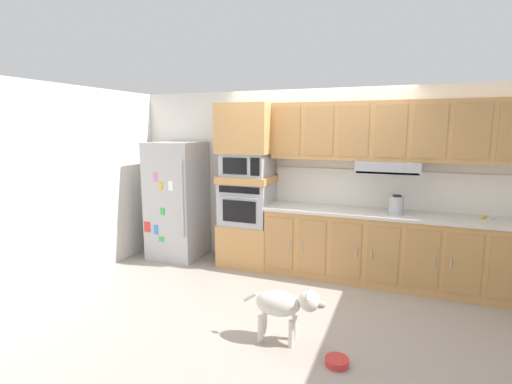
% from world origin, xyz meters
% --- Properties ---
extents(ground_plane, '(9.60, 9.60, 0.00)m').
position_xyz_m(ground_plane, '(0.00, 0.00, 0.00)').
color(ground_plane, '#9E9389').
extents(back_kitchen_wall, '(6.20, 0.12, 2.50)m').
position_xyz_m(back_kitchen_wall, '(0.00, 1.11, 1.25)').
color(back_kitchen_wall, silver).
rests_on(back_kitchen_wall, ground).
extents(side_panel_left, '(0.12, 7.10, 2.50)m').
position_xyz_m(side_panel_left, '(-2.80, 0.00, 1.25)').
color(side_panel_left, silver).
rests_on(side_panel_left, ground).
extents(refrigerator, '(0.76, 0.73, 1.76)m').
position_xyz_m(refrigerator, '(-2.05, 0.68, 0.88)').
color(refrigerator, '#ADADB2').
rests_on(refrigerator, ground).
extents(oven_base_cabinet, '(0.74, 0.62, 0.60)m').
position_xyz_m(oven_base_cabinet, '(-0.92, 0.75, 0.30)').
color(oven_base_cabinet, tan).
rests_on(oven_base_cabinet, ground).
extents(built_in_oven, '(0.70, 0.62, 0.60)m').
position_xyz_m(built_in_oven, '(-0.92, 0.75, 0.90)').
color(built_in_oven, '#A8AAAF').
rests_on(built_in_oven, oven_base_cabinet).
extents(appliance_mid_shelf, '(0.74, 0.62, 0.10)m').
position_xyz_m(appliance_mid_shelf, '(-0.92, 0.75, 1.25)').
color(appliance_mid_shelf, tan).
rests_on(appliance_mid_shelf, built_in_oven).
extents(microwave, '(0.64, 0.54, 0.32)m').
position_xyz_m(microwave, '(-0.92, 0.75, 1.46)').
color(microwave, '#A8AAAF').
rests_on(microwave, appliance_mid_shelf).
extents(appliance_upper_cabinet, '(0.74, 0.62, 0.68)m').
position_xyz_m(appliance_upper_cabinet, '(-0.92, 0.75, 1.96)').
color(appliance_upper_cabinet, tan).
rests_on(appliance_upper_cabinet, microwave).
extents(lower_cabinet_run, '(3.04, 0.63, 0.88)m').
position_xyz_m(lower_cabinet_run, '(0.97, 0.75, 0.44)').
color(lower_cabinet_run, tan).
rests_on(lower_cabinet_run, ground).
extents(countertop_slab, '(3.08, 0.64, 0.04)m').
position_xyz_m(countertop_slab, '(0.97, 0.75, 0.90)').
color(countertop_slab, beige).
rests_on(countertop_slab, lower_cabinet_run).
extents(backsplash_panel, '(3.08, 0.02, 0.50)m').
position_xyz_m(backsplash_panel, '(0.97, 1.04, 1.17)').
color(backsplash_panel, white).
rests_on(backsplash_panel, countertop_slab).
extents(upper_cabinet_with_hood, '(3.04, 0.48, 0.88)m').
position_xyz_m(upper_cabinet_with_hood, '(0.97, 0.87, 1.90)').
color(upper_cabinet_with_hood, tan).
rests_on(upper_cabinet_with_hood, backsplash_panel).
extents(screwdriver, '(0.17, 0.16, 0.03)m').
position_xyz_m(screwdriver, '(2.06, 0.83, 0.93)').
color(screwdriver, yellow).
rests_on(screwdriver, countertop_slab).
extents(electric_kettle, '(0.17, 0.17, 0.24)m').
position_xyz_m(electric_kettle, '(1.09, 0.70, 1.03)').
color(electric_kettle, '#A8AAAF').
rests_on(electric_kettle, countertop_slab).
extents(dog, '(0.78, 0.26, 0.55)m').
position_xyz_m(dog, '(0.22, -1.07, 0.37)').
color(dog, beige).
rests_on(dog, ground).
extents(dog_food_bowl, '(0.20, 0.20, 0.06)m').
position_xyz_m(dog_food_bowl, '(0.74, -1.25, 0.03)').
color(dog_food_bowl, red).
rests_on(dog_food_bowl, ground).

